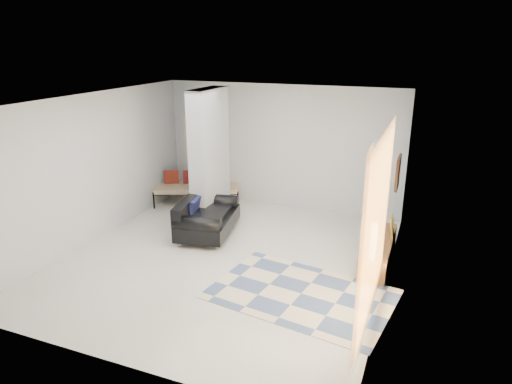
% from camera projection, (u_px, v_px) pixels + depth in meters
% --- Properties ---
extents(floor, '(6.00, 6.00, 0.00)m').
position_uv_depth(floor, '(226.00, 259.00, 8.14)').
color(floor, beige).
rests_on(floor, ground).
extents(ceiling, '(6.00, 6.00, 0.00)m').
position_uv_depth(ceiling, '(223.00, 100.00, 7.25)').
color(ceiling, white).
rests_on(ceiling, wall_back).
extents(wall_back, '(6.00, 0.00, 6.00)m').
position_uv_depth(wall_back, '(281.00, 147.00, 10.34)').
color(wall_back, silver).
rests_on(wall_back, ground).
extents(wall_front, '(6.00, 0.00, 6.00)m').
position_uv_depth(wall_front, '(108.00, 260.00, 5.05)').
color(wall_front, silver).
rests_on(wall_front, ground).
extents(wall_left, '(0.00, 6.00, 6.00)m').
position_uv_depth(wall_left, '(93.00, 168.00, 8.65)').
color(wall_left, silver).
rests_on(wall_left, ground).
extents(wall_right, '(0.00, 6.00, 6.00)m').
position_uv_depth(wall_right, '(393.00, 205.00, 6.73)').
color(wall_right, silver).
rests_on(wall_right, ground).
extents(partition_column, '(0.35, 1.20, 2.80)m').
position_uv_depth(partition_column, '(210.00, 157.00, 9.49)').
color(partition_column, '#AAAFB1').
rests_on(partition_column, floor).
extents(hallway_door, '(0.85, 0.06, 2.04)m').
position_uv_depth(hallway_door, '(199.00, 156.00, 11.16)').
color(hallway_door, silver).
rests_on(hallway_door, floor).
extents(curtain, '(0.00, 2.55, 2.55)m').
position_uv_depth(curtain, '(377.00, 229.00, 5.73)').
color(curtain, '#FFA543').
rests_on(curtain, wall_right).
extents(wall_art, '(0.04, 0.45, 0.55)m').
position_uv_depth(wall_art, '(398.00, 173.00, 7.46)').
color(wall_art, '#371D0F').
rests_on(wall_art, wall_right).
extents(media_console, '(0.45, 1.77, 0.80)m').
position_uv_depth(media_console, '(378.00, 251.00, 7.99)').
color(media_console, brown).
rests_on(media_console, floor).
extents(loveseat, '(1.19, 1.73, 0.76)m').
position_uv_depth(loveseat, '(205.00, 217.00, 9.08)').
color(loveseat, silver).
rests_on(loveseat, floor).
extents(daybed, '(2.13, 1.54, 0.77)m').
position_uv_depth(daybed, '(196.00, 186.00, 10.85)').
color(daybed, black).
rests_on(daybed, floor).
extents(area_rug, '(2.93, 2.18, 0.01)m').
position_uv_depth(area_rug, '(301.00, 294.00, 7.01)').
color(area_rug, beige).
rests_on(area_rug, floor).
extents(cylinder_lamp, '(0.11, 0.11, 0.61)m').
position_uv_depth(cylinder_lamp, '(373.00, 241.00, 7.16)').
color(cylinder_lamp, silver).
rests_on(cylinder_lamp, media_console).
extents(bronze_figurine, '(0.13, 0.13, 0.26)m').
position_uv_depth(bronze_figurine, '(380.00, 225.00, 8.25)').
color(bronze_figurine, black).
rests_on(bronze_figurine, media_console).
extents(vase, '(0.22, 0.22, 0.21)m').
position_uv_depth(vase, '(376.00, 237.00, 7.82)').
color(vase, white).
rests_on(vase, media_console).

